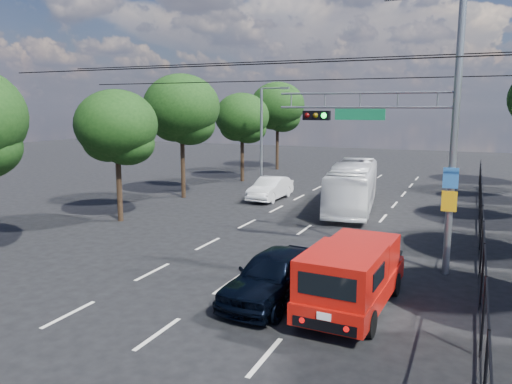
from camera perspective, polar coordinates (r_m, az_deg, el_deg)
The scene contains 14 objects.
ground at distance 13.59m, azimuth -11.15°, elevation -15.61°, with size 120.00×120.00×0.00m, color black.
lane_markings at distance 25.70m, azimuth 6.95°, elevation -3.30°, with size 6.12×38.00×0.01m.
signal_mast at distance 18.10m, azimuth 17.94°, elevation 7.59°, with size 6.43×0.39×9.50m.
streetlight_left at distance 34.78m, azimuth 0.88°, elevation 6.72°, with size 2.09×0.22×7.08m.
utility_wires at distance 20.20m, azimuth 3.00°, elevation 13.87°, with size 22.00×5.04×0.74m.
fence_right at distance 22.68m, azimuth 24.32°, elevation -3.21°, with size 0.06×34.03×2.00m.
tree_left_b at distance 25.87m, azimuth -15.58°, elevation 6.75°, with size 4.08×4.08×6.63m.
tree_left_c at distance 31.90m, azimuth -8.45°, elevation 8.96°, with size 4.80×4.80×7.80m.
tree_left_d at distance 38.75m, azimuth -1.56°, elevation 8.18°, with size 4.20×4.20×6.83m.
tree_left_e at distance 46.17m, azimuth 2.51°, elevation 9.43°, with size 4.92×4.92×7.99m.
red_pickup at distance 14.64m, azimuth 10.97°, elevation -9.22°, with size 2.19×5.44×1.99m.
navy_hatchback at distance 15.17m, azimuth 2.13°, elevation -9.49°, with size 1.84×4.57×1.56m, color black.
white_bus at distance 28.83m, azimuth 10.97°, elevation 0.68°, with size 2.22×9.51×2.65m, color white.
white_van at distance 31.28m, azimuth 1.65°, elevation 0.41°, with size 1.49×4.27×1.41m, color white.
Camera 1 is at (7.16, -10.00, 5.78)m, focal length 35.00 mm.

